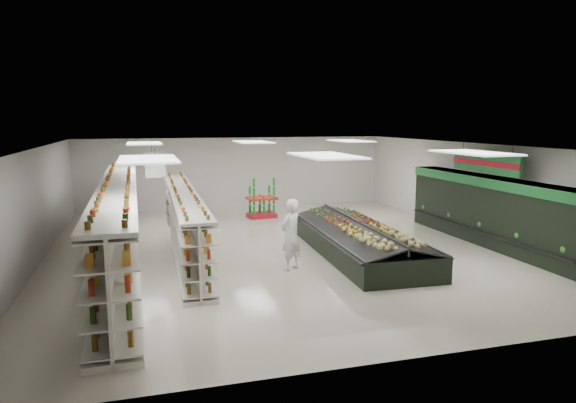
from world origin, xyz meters
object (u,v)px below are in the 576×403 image
object	(u,v)px
gondola_center	(184,222)
soda_endcap	(262,200)
shopper_main	(291,235)
gondola_left	(120,228)
produce_island	(358,239)
shopper_background	(173,209)

from	to	relation	value
gondola_center	soda_endcap	size ratio (longest dim) A/B	6.95
gondola_center	shopper_main	distance (m)	4.05
gondola_center	shopper_main	world-z (taller)	shopper_main
shopper_main	soda_endcap	bearing A→B (deg)	-131.47
gondola_center	soda_endcap	distance (m)	5.64
gondola_left	produce_island	distance (m)	6.89
gondola_left	shopper_main	bearing A→B (deg)	-22.82
shopper_main	gondola_center	bearing A→B (deg)	-85.00
produce_island	soda_endcap	world-z (taller)	soda_endcap
soda_endcap	shopper_main	xyz separation A→B (m)	(-0.97, -7.54, 0.23)
soda_endcap	gondola_center	bearing A→B (deg)	-128.70
gondola_center	shopper_main	xyz separation A→B (m)	(2.56, -3.14, 0.12)
produce_island	shopper_main	bearing A→B (deg)	-156.48
gondola_left	produce_island	size ratio (longest dim) A/B	1.92
gondola_left	gondola_center	world-z (taller)	gondola_left
produce_island	shopper_main	size ratio (longest dim) A/B	3.53
gondola_left	produce_island	world-z (taller)	gondola_left
gondola_center	soda_endcap	world-z (taller)	gondola_center
gondola_center	soda_endcap	bearing A→B (deg)	52.13
gondola_left	soda_endcap	distance (m)	7.87
shopper_background	soda_endcap	bearing A→B (deg)	-67.01
produce_island	soda_endcap	size ratio (longest dim) A/B	4.48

